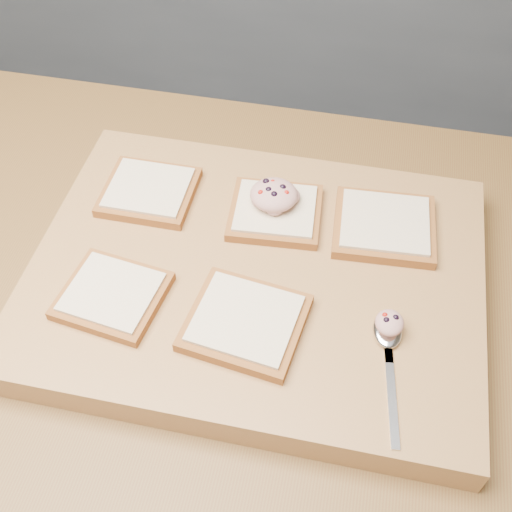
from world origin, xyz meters
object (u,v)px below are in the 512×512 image
at_px(spoon, 388,339).
at_px(cutting_board, 256,277).
at_px(bread_far_center, 275,212).
at_px(tuna_salad_dollop, 274,195).

bearing_deg(spoon, cutting_board, 155.63).
height_order(cutting_board, spoon, spoon).
height_order(bread_far_center, spoon, bread_far_center).
bearing_deg(bread_far_center, tuna_salad_dollop, 116.70).
xyz_separation_m(bread_far_center, spoon, (0.16, -0.16, -0.00)).
distance_m(bread_far_center, spoon, 0.23).
relative_size(cutting_board, bread_far_center, 4.42).
bearing_deg(tuna_salad_dollop, cutting_board, -91.91).
xyz_separation_m(bread_far_center, tuna_salad_dollop, (-0.00, 0.01, 0.02)).
relative_size(bread_far_center, spoon, 0.76).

